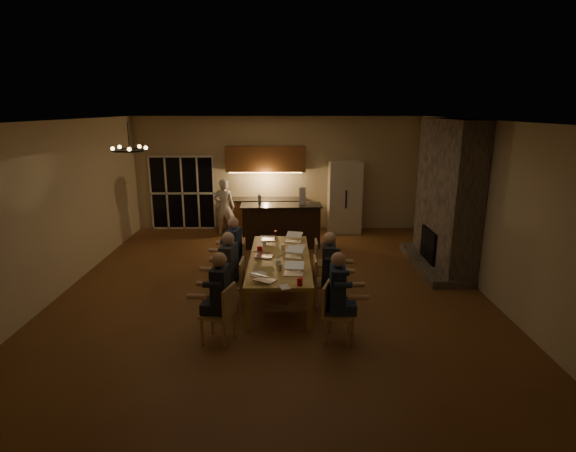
# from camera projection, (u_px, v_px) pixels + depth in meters

# --- Properties ---
(floor) EXTENTS (9.00, 9.00, 0.00)m
(floor) POSITION_uv_depth(u_px,v_px,m) (273.00, 288.00, 8.79)
(floor) COLOR brown
(floor) RESTS_ON ground
(back_wall) EXTENTS (8.00, 0.04, 3.20)m
(back_wall) POSITION_uv_depth(u_px,v_px,m) (277.00, 174.00, 12.75)
(back_wall) COLOR tan
(back_wall) RESTS_ON ground
(left_wall) EXTENTS (0.04, 9.00, 3.20)m
(left_wall) POSITION_uv_depth(u_px,v_px,m) (57.00, 208.00, 8.36)
(left_wall) COLOR tan
(left_wall) RESTS_ON ground
(right_wall) EXTENTS (0.04, 9.00, 3.20)m
(right_wall) POSITION_uv_depth(u_px,v_px,m) (487.00, 208.00, 8.40)
(right_wall) COLOR tan
(right_wall) RESTS_ON ground
(ceiling) EXTENTS (8.00, 9.00, 0.04)m
(ceiling) POSITION_uv_depth(u_px,v_px,m) (271.00, 119.00, 7.97)
(ceiling) COLOR white
(ceiling) RESTS_ON back_wall
(french_doors) EXTENTS (1.86, 0.08, 2.10)m
(french_doors) POSITION_uv_depth(u_px,v_px,m) (183.00, 193.00, 12.83)
(french_doors) COLOR black
(french_doors) RESTS_ON ground
(fireplace) EXTENTS (0.58, 2.50, 3.20)m
(fireplace) POSITION_uv_depth(u_px,v_px,m) (447.00, 196.00, 9.56)
(fireplace) COLOR #6A5D53
(fireplace) RESTS_ON ground
(kitchenette) EXTENTS (2.24, 0.68, 2.40)m
(kitchenette) POSITION_uv_depth(u_px,v_px,m) (266.00, 190.00, 12.54)
(kitchenette) COLOR brown
(kitchenette) RESTS_ON ground
(refrigerator) EXTENTS (0.90, 0.68, 2.00)m
(refrigerator) POSITION_uv_depth(u_px,v_px,m) (344.00, 197.00, 12.55)
(refrigerator) COLOR beige
(refrigerator) RESTS_ON ground
(dining_table) EXTENTS (1.10, 2.86, 0.75)m
(dining_table) POSITION_uv_depth(u_px,v_px,m) (280.00, 277.00, 8.32)
(dining_table) COLOR tan
(dining_table) RESTS_ON ground
(bar_island) EXTENTS (2.04, 0.76, 1.08)m
(bar_island) POSITION_uv_depth(u_px,v_px,m) (281.00, 226.00, 11.30)
(bar_island) COLOR black
(bar_island) RESTS_ON ground
(chair_left_near) EXTENTS (0.55, 0.55, 0.89)m
(chair_left_near) POSITION_uv_depth(u_px,v_px,m) (218.00, 313.00, 6.70)
(chair_left_near) COLOR tan
(chair_left_near) RESTS_ON ground
(chair_left_mid) EXTENTS (0.46, 0.46, 0.89)m
(chair_left_mid) POSITION_uv_depth(u_px,v_px,m) (231.00, 284.00, 7.80)
(chair_left_mid) COLOR tan
(chair_left_mid) RESTS_ON ground
(chair_left_far) EXTENTS (0.47, 0.47, 0.89)m
(chair_left_far) POSITION_uv_depth(u_px,v_px,m) (235.00, 262.00, 8.92)
(chair_left_far) COLOR tan
(chair_left_far) RESTS_ON ground
(chair_right_near) EXTENTS (0.55, 0.55, 0.89)m
(chair_right_near) POSITION_uv_depth(u_px,v_px,m) (339.00, 313.00, 6.70)
(chair_right_near) COLOR tan
(chair_right_near) RESTS_ON ground
(chair_right_mid) EXTENTS (0.45, 0.45, 0.89)m
(chair_right_mid) POSITION_uv_depth(u_px,v_px,m) (326.00, 282.00, 7.90)
(chair_right_mid) COLOR tan
(chair_right_mid) RESTS_ON ground
(chair_right_far) EXTENTS (0.44, 0.44, 0.89)m
(chair_right_far) POSITION_uv_depth(u_px,v_px,m) (326.00, 263.00, 8.89)
(chair_right_far) COLOR tan
(chair_right_far) RESTS_ON ground
(person_left_near) EXTENTS (0.65, 0.65, 1.38)m
(person_left_near) POSITION_uv_depth(u_px,v_px,m) (221.00, 296.00, 6.70)
(person_left_near) COLOR #24272F
(person_left_near) RESTS_ON ground
(person_right_near) EXTENTS (0.63, 0.63, 1.38)m
(person_right_near) POSITION_uv_depth(u_px,v_px,m) (337.00, 296.00, 6.70)
(person_right_near) COLOR #1D3149
(person_right_near) RESTS_ON ground
(person_left_mid) EXTENTS (0.71, 0.71, 1.38)m
(person_left_mid) POSITION_uv_depth(u_px,v_px,m) (229.00, 271.00, 7.76)
(person_left_mid) COLOR #34373D
(person_left_mid) RESTS_ON ground
(person_right_mid) EXTENTS (0.67, 0.67, 1.38)m
(person_right_mid) POSITION_uv_depth(u_px,v_px,m) (329.00, 270.00, 7.76)
(person_right_mid) COLOR #24272F
(person_right_mid) RESTS_ON ground
(person_left_far) EXTENTS (0.68, 0.68, 1.38)m
(person_left_far) POSITION_uv_depth(u_px,v_px,m) (234.00, 252.00, 8.78)
(person_left_far) COLOR #1D3149
(person_left_far) RESTS_ON ground
(standing_person) EXTENTS (0.59, 0.41, 1.56)m
(standing_person) POSITION_uv_depth(u_px,v_px,m) (224.00, 207.00, 12.27)
(standing_person) COLOR silver
(standing_person) RESTS_ON ground
(chandelier) EXTENTS (0.56, 0.56, 0.03)m
(chandelier) POSITION_uv_depth(u_px,v_px,m) (130.00, 150.00, 7.25)
(chandelier) COLOR black
(chandelier) RESTS_ON ceiling
(laptop_a) EXTENTS (0.42, 0.41, 0.23)m
(laptop_a) POSITION_uv_depth(u_px,v_px,m) (265.00, 274.00, 7.12)
(laptop_a) COLOR silver
(laptop_a) RESTS_ON dining_table
(laptop_b) EXTENTS (0.35, 0.32, 0.23)m
(laptop_b) POSITION_uv_depth(u_px,v_px,m) (294.00, 268.00, 7.38)
(laptop_b) COLOR silver
(laptop_b) RESTS_ON dining_table
(laptop_c) EXTENTS (0.37, 0.33, 0.23)m
(laptop_c) POSITION_uv_depth(u_px,v_px,m) (264.00, 251.00, 8.27)
(laptop_c) COLOR silver
(laptop_c) RESTS_ON dining_table
(laptop_d) EXTENTS (0.39, 0.36, 0.23)m
(laptop_d) POSITION_uv_depth(u_px,v_px,m) (294.00, 252.00, 8.22)
(laptop_d) COLOR silver
(laptop_d) RESTS_ON dining_table
(laptop_e) EXTENTS (0.33, 0.30, 0.23)m
(laptop_e) POSITION_uv_depth(u_px,v_px,m) (269.00, 235.00, 9.32)
(laptop_e) COLOR silver
(laptop_e) RESTS_ON dining_table
(laptop_f) EXTENTS (0.38, 0.35, 0.23)m
(laptop_f) POSITION_uv_depth(u_px,v_px,m) (293.00, 236.00, 9.19)
(laptop_f) COLOR silver
(laptop_f) RESTS_ON dining_table
(mug_front) EXTENTS (0.09, 0.09, 0.10)m
(mug_front) POSITION_uv_depth(u_px,v_px,m) (278.00, 263.00, 7.82)
(mug_front) COLOR white
(mug_front) RESTS_ON dining_table
(mug_mid) EXTENTS (0.08, 0.08, 0.10)m
(mug_mid) POSITION_uv_depth(u_px,v_px,m) (283.00, 247.00, 8.70)
(mug_mid) COLOR white
(mug_mid) RESTS_ON dining_table
(mug_back) EXTENTS (0.08, 0.08, 0.10)m
(mug_back) POSITION_uv_depth(u_px,v_px,m) (264.00, 244.00, 8.92)
(mug_back) COLOR white
(mug_back) RESTS_ON dining_table
(redcup_near) EXTENTS (0.09, 0.09, 0.12)m
(redcup_near) POSITION_uv_depth(u_px,v_px,m) (300.00, 282.00, 6.94)
(redcup_near) COLOR red
(redcup_near) RESTS_ON dining_table
(redcup_mid) EXTENTS (0.10, 0.10, 0.12)m
(redcup_mid) POSITION_uv_depth(u_px,v_px,m) (260.00, 249.00, 8.55)
(redcup_mid) COLOR red
(redcup_mid) RESTS_ON dining_table
(can_silver) EXTENTS (0.07, 0.07, 0.12)m
(can_silver) POSITION_uv_depth(u_px,v_px,m) (280.00, 268.00, 7.56)
(can_silver) COLOR #B2B2B7
(can_silver) RESTS_ON dining_table
(can_cola) EXTENTS (0.07, 0.07, 0.12)m
(can_cola) POSITION_uv_depth(u_px,v_px,m) (276.00, 234.00, 9.60)
(can_cola) COLOR #3F0F0C
(can_cola) RESTS_ON dining_table
(plate_near) EXTENTS (0.23, 0.23, 0.02)m
(plate_near) POSITION_uv_depth(u_px,v_px,m) (296.00, 269.00, 7.62)
(plate_near) COLOR white
(plate_near) RESTS_ON dining_table
(plate_left) EXTENTS (0.28, 0.28, 0.02)m
(plate_left) POSITION_uv_depth(u_px,v_px,m) (258.00, 274.00, 7.39)
(plate_left) COLOR white
(plate_left) RESTS_ON dining_table
(plate_far) EXTENTS (0.22, 0.22, 0.02)m
(plate_far) POSITION_uv_depth(u_px,v_px,m) (301.00, 246.00, 8.90)
(plate_far) COLOR white
(plate_far) RESTS_ON dining_table
(notepad) EXTENTS (0.20, 0.24, 0.01)m
(notepad) POSITION_uv_depth(u_px,v_px,m) (284.00, 287.00, 6.87)
(notepad) COLOR white
(notepad) RESTS_ON dining_table
(bar_bottle) EXTENTS (0.08, 0.08, 0.24)m
(bar_bottle) POSITION_uv_depth(u_px,v_px,m) (260.00, 200.00, 11.18)
(bar_bottle) COLOR #99999E
(bar_bottle) RESTS_ON bar_island
(bar_blender) EXTENTS (0.16, 0.16, 0.42)m
(bar_blender) POSITION_uv_depth(u_px,v_px,m) (302.00, 196.00, 11.20)
(bar_blender) COLOR silver
(bar_blender) RESTS_ON bar_island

